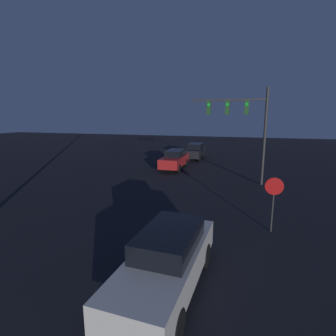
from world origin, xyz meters
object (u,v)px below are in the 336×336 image
Objects in this scene: car_mid at (175,159)px; car_far at (195,151)px; stop_sign at (274,194)px; traffic_signal_mast at (243,119)px; car_near at (167,260)px.

car_far is at bearing -97.48° from car_mid.
traffic_signal_mast is at bearing 101.26° from stop_sign.
traffic_signal_mast is at bearing -94.35° from car_near.
traffic_signal_mast is (5.64, -3.37, 3.51)m from car_mid.
stop_sign is (6.55, -16.97, 0.68)m from car_far.
car_near is 0.75× the size of traffic_signal_mast.
stop_sign is at bearing -119.82° from car_near.
car_mid is 1.00× the size of car_far.
car_mid is 5.94m from car_far.
stop_sign is at bearing 109.93° from car_far.
stop_sign is at bearing 121.48° from car_mid.
car_near is 2.14× the size of stop_sign.
car_far is at bearing -78.47° from car_near.
car_mid and car_far have the same top height.
traffic_signal_mast reaches higher than stop_sign.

